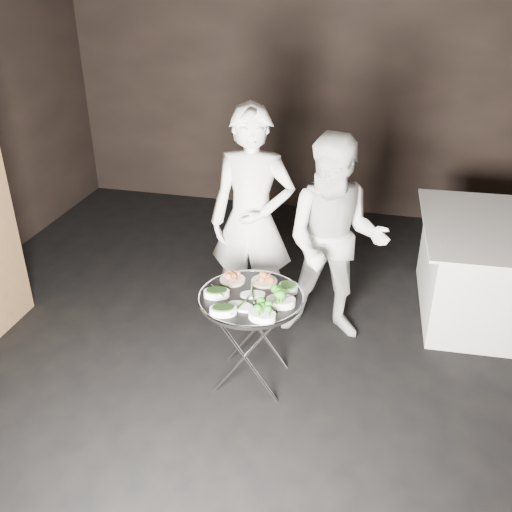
% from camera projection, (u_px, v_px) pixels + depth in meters
% --- Properties ---
extents(floor, '(6.00, 7.00, 0.05)m').
position_uv_depth(floor, '(253.00, 401.00, 4.03)').
color(floor, black).
rests_on(floor, ground).
extents(wall_back, '(6.00, 0.05, 3.00)m').
position_uv_depth(wall_back, '(328.00, 83.00, 6.34)').
color(wall_back, black).
rests_on(wall_back, floor).
extents(tray_stand, '(0.48, 0.40, 0.70)m').
position_uv_depth(tray_stand, '(251.00, 336.00, 4.01)').
color(tray_stand, silver).
rests_on(tray_stand, floor).
extents(serving_tray, '(0.73, 0.73, 0.04)m').
position_uv_depth(serving_tray, '(251.00, 298.00, 3.86)').
color(serving_tray, black).
rests_on(serving_tray, tray_stand).
extents(potato_plate_a, '(0.18, 0.18, 0.07)m').
position_uv_depth(potato_plate_a, '(232.00, 278.00, 4.03)').
color(potato_plate_a, beige).
rests_on(potato_plate_a, serving_tray).
extents(potato_plate_b, '(0.18, 0.18, 0.07)m').
position_uv_depth(potato_plate_b, '(264.00, 279.00, 4.01)').
color(potato_plate_b, beige).
rests_on(potato_plate_b, serving_tray).
extents(greens_bowl, '(0.13, 0.13, 0.08)m').
position_uv_depth(greens_bowl, '(288.00, 287.00, 3.90)').
color(greens_bowl, silver).
rests_on(greens_bowl, serving_tray).
extents(asparagus_plate_a, '(0.19, 0.14, 0.03)m').
position_uv_depth(asparagus_plate_a, '(253.00, 294.00, 3.86)').
color(asparagus_plate_a, silver).
rests_on(asparagus_plate_a, serving_tray).
extents(asparagus_plate_b, '(0.21, 0.15, 0.04)m').
position_uv_depth(asparagus_plate_b, '(241.00, 306.00, 3.73)').
color(asparagus_plate_b, silver).
rests_on(asparagus_plate_b, serving_tray).
extents(spinach_bowl_a, '(0.20, 0.15, 0.07)m').
position_uv_depth(spinach_bowl_a, '(217.00, 292.00, 3.85)').
color(spinach_bowl_a, silver).
rests_on(spinach_bowl_a, serving_tray).
extents(spinach_bowl_b, '(0.20, 0.16, 0.07)m').
position_uv_depth(spinach_bowl_b, '(223.00, 309.00, 3.66)').
color(spinach_bowl_b, silver).
rests_on(spinach_bowl_b, serving_tray).
extents(broccoli_bowl_a, '(0.21, 0.17, 0.08)m').
position_uv_depth(broccoli_bowl_a, '(281.00, 300.00, 3.75)').
color(broccoli_bowl_a, silver).
rests_on(broccoli_bowl_a, serving_tray).
extents(broccoli_bowl_b, '(0.20, 0.16, 0.08)m').
position_uv_depth(broccoli_bowl_b, '(262.00, 314.00, 3.61)').
color(broccoli_bowl_b, silver).
rests_on(broccoli_bowl_b, serving_tray).
extents(serving_utensils, '(0.57, 0.40, 0.01)m').
position_uv_depth(serving_utensils, '(256.00, 286.00, 3.89)').
color(serving_utensils, silver).
rests_on(serving_utensils, serving_tray).
extents(waiter_left, '(0.68, 0.47, 1.83)m').
position_uv_depth(waiter_left, '(252.00, 221.00, 4.47)').
color(waiter_left, silver).
rests_on(waiter_left, floor).
extents(waiter_right, '(0.84, 0.66, 1.67)m').
position_uv_depth(waiter_right, '(335.00, 241.00, 4.33)').
color(waiter_right, silver).
rests_on(waiter_right, floor).
extents(dining_table, '(1.45, 1.45, 0.83)m').
position_uv_depth(dining_table, '(506.00, 272.00, 4.77)').
color(dining_table, white).
rests_on(dining_table, floor).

